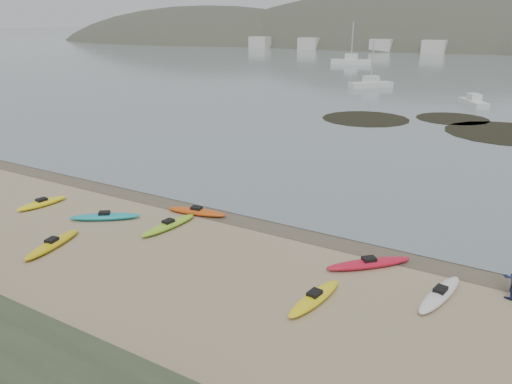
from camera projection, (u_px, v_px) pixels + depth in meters
The scene contains 4 objects.
ground at pixel (256, 219), 26.34m from camera, with size 600.00×600.00×0.00m, color tan.
wet_sand at pixel (253, 221), 26.10m from camera, with size 60.00×60.00×0.00m, color brown.
kayaks at pixel (199, 240), 23.37m from camera, with size 22.57×9.23×0.34m.
kelp_mats at pixel (447, 125), 49.61m from camera, with size 23.67×14.01×0.04m.
Camera 1 is at (12.60, -20.93, 9.96)m, focal length 35.00 mm.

